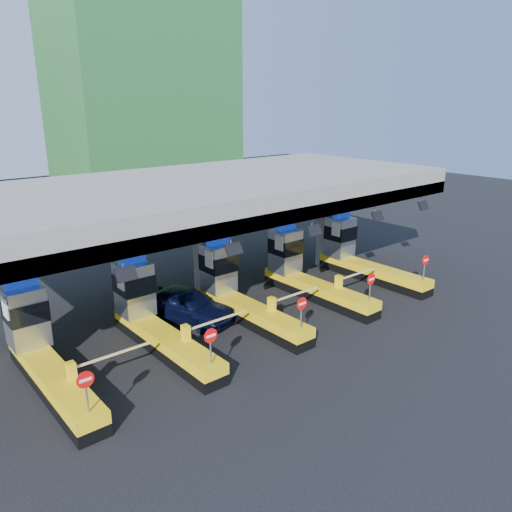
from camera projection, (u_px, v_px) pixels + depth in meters
ground at (239, 317)px, 26.53m from camera, size 120.00×120.00×0.00m
toll_canopy at (205, 195)px, 26.80m from camera, size 28.00×12.09×7.00m
toll_lane_far_left at (40, 348)px, 20.20m from camera, size 4.43×8.00×4.16m
toll_lane_left at (151, 316)px, 23.25m from camera, size 4.43×8.00×4.16m
toll_lane_center at (236, 291)px, 26.31m from camera, size 4.43×8.00×4.16m
toll_lane_right at (303, 271)px, 29.37m from camera, size 4.43×8.00×4.16m
toll_lane_far_right at (357, 255)px, 32.43m from camera, size 4.43×8.00×4.16m
bg_building_scaffold at (142, 71)px, 53.12m from camera, size 18.00×12.00×28.00m
van at (186, 304)px, 25.84m from camera, size 3.82×5.64×1.78m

